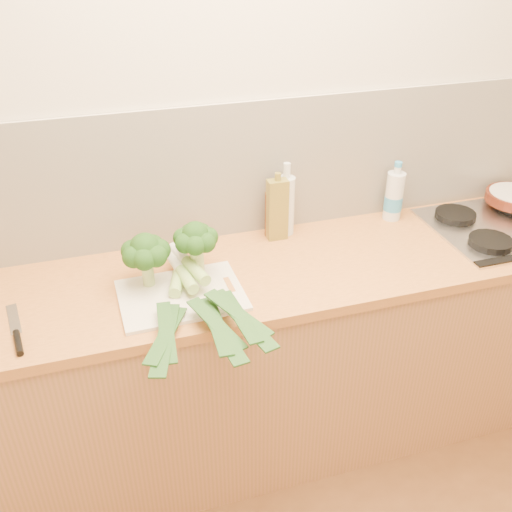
{
  "coord_description": "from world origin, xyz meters",
  "views": [
    {
      "loc": [
        -0.58,
        -0.5,
        2.04
      ],
      "look_at": [
        -0.09,
        1.1,
        1.02
      ],
      "focal_mm": 40.0,
      "sensor_mm": 36.0,
      "label": 1
    }
  ],
  "objects": [
    {
      "name": "room_shell",
      "position": [
        0.0,
        1.49,
        1.17
      ],
      "size": [
        3.5,
        3.5,
        3.5
      ],
      "color": "beige",
      "rests_on": "ground"
    },
    {
      "name": "counter",
      "position": [
        0.0,
        1.2,
        0.45
      ],
      "size": [
        3.2,
        0.62,
        0.9
      ],
      "color": "#A96E46",
      "rests_on": "ground"
    },
    {
      "name": "gas_hob",
      "position": [
        1.02,
        1.2,
        0.91
      ],
      "size": [
        0.58,
        0.5,
        0.04
      ],
      "color": "silver",
      "rests_on": "counter"
    },
    {
      "name": "chopping_board",
      "position": [
        -0.35,
        1.11,
        0.91
      ],
      "size": [
        0.43,
        0.32,
        0.01
      ],
      "primitive_type": "cube",
      "rotation": [
        0.0,
        0.0,
        0.03
      ],
      "color": "white",
      "rests_on": "counter"
    },
    {
      "name": "broccoli_left",
      "position": [
        -0.45,
        1.2,
        1.05
      ],
      "size": [
        0.17,
        0.17,
        0.2
      ],
      "color": "#A3BB6D",
      "rests_on": "chopping_board"
    },
    {
      "name": "broccoli_right",
      "position": [
        -0.27,
        1.21,
        1.06
      ],
      "size": [
        0.16,
        0.16,
        0.21
      ],
      "color": "#A3BB6D",
      "rests_on": "chopping_board"
    },
    {
      "name": "leek_front",
      "position": [
        -0.38,
        1.06,
        0.94
      ],
      "size": [
        0.24,
        0.63,
        0.04
      ],
      "rotation": [
        0.0,
        0.0,
        -0.29
      ],
      "color": "white",
      "rests_on": "chopping_board"
    },
    {
      "name": "leek_mid",
      "position": [
        -0.32,
        1.04,
        0.95
      ],
      "size": [
        0.15,
        0.64,
        0.04
      ],
      "rotation": [
        0.0,
        0.0,
        0.14
      ],
      "color": "white",
      "rests_on": "chopping_board"
    },
    {
      "name": "leek_back",
      "position": [
        -0.27,
        1.07,
        0.97
      ],
      "size": [
        0.22,
        0.67,
        0.04
      ],
      "rotation": [
        0.0,
        0.0,
        0.26
      ],
      "color": "white",
      "rests_on": "chopping_board"
    },
    {
      "name": "chefs_knife",
      "position": [
        -0.88,
        1.03,
        0.91
      ],
      "size": [
        0.07,
        0.29,
        0.02
      ],
      "rotation": [
        0.0,
        0.0,
        0.15
      ],
      "color": "silver",
      "rests_on": "counter"
    },
    {
      "name": "oil_tin",
      "position": [
        0.09,
        1.4,
        1.03
      ],
      "size": [
        0.08,
        0.05,
        0.28
      ],
      "color": "olive",
      "rests_on": "counter"
    },
    {
      "name": "glass_bottle",
      "position": [
        0.14,
        1.43,
        1.03
      ],
      "size": [
        0.07,
        0.07,
        0.31
      ],
      "color": "silver",
      "rests_on": "counter"
    },
    {
      "name": "amber_bottle",
      "position": [
        0.08,
        1.43,
        1.0
      ],
      "size": [
        0.06,
        0.06,
        0.24
      ],
      "color": "#613212",
      "rests_on": "counter"
    },
    {
      "name": "water_bottle",
      "position": [
        0.62,
        1.42,
        1.0
      ],
      "size": [
        0.08,
        0.08,
        0.24
      ],
      "color": "silver",
      "rests_on": "counter"
    }
  ]
}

